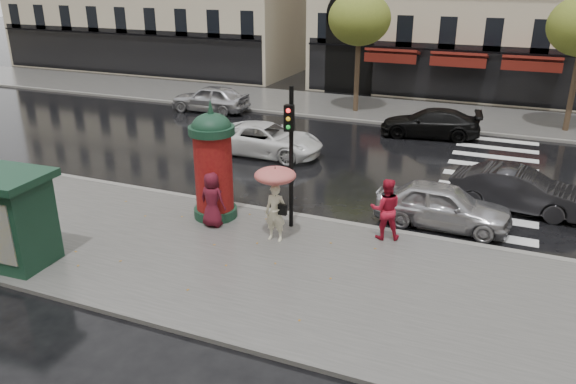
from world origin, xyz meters
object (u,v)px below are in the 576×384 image
at_px(car_black, 430,123).
at_px(car_white, 266,139).
at_px(car_silver, 443,205).
at_px(newsstand, 11,218).
at_px(man_burgundy, 212,200).
at_px(car_darkgrey, 518,190).
at_px(woman_red, 386,209).
at_px(woman_umbrella, 275,192).
at_px(car_far_silver, 210,98).
at_px(morris_column, 213,162).
at_px(traffic_light, 291,145).

bearing_deg(car_black, car_white, -55.03).
bearing_deg(car_silver, newsstand, 126.63).
relative_size(man_burgundy, car_darkgrey, 0.40).
height_order(woman_red, newsstand, newsstand).
relative_size(woman_umbrella, car_white, 0.46).
bearing_deg(newsstand, car_white, 80.10).
relative_size(woman_umbrella, newsstand, 0.90).
bearing_deg(car_silver, woman_red, 143.20).
bearing_deg(car_black, man_burgundy, -26.48).
relative_size(car_darkgrey, car_far_silver, 0.96).
relative_size(woman_umbrella, car_silver, 0.55).
relative_size(morris_column, car_darkgrey, 0.89).
bearing_deg(car_far_silver, woman_umbrella, 35.01).
bearing_deg(morris_column, woman_umbrella, -18.13).
bearing_deg(car_far_silver, car_darkgrey, 61.94).
bearing_deg(car_darkgrey, traffic_light, 130.96).
bearing_deg(car_far_silver, morris_column, 29.23).
relative_size(traffic_light, car_far_silver, 0.97).
xyz_separation_m(woman_umbrella, newsstand, (-5.97, -4.03, -0.20)).
height_order(morris_column, car_silver, morris_column).
bearing_deg(car_white, man_burgundy, -167.33).
bearing_deg(woman_umbrella, newsstand, -146.02).
xyz_separation_m(car_darkgrey, car_far_silver, (-16.83, 8.47, 0.05)).
relative_size(car_darkgrey, car_black, 0.92).
distance_m(woman_umbrella, newsstand, 7.21).
bearing_deg(car_black, car_silver, 3.70).
height_order(woman_red, car_darkgrey, woman_red).
bearing_deg(man_burgundy, morris_column, -62.26).
bearing_deg(car_far_silver, newsstand, 12.13).
height_order(woman_umbrella, car_far_silver, woman_umbrella).
distance_m(woman_red, car_far_silver, 18.29).
xyz_separation_m(traffic_light, car_darkgrey, (6.47, 4.52, -2.08)).
xyz_separation_m(woman_umbrella, woman_red, (2.96, 1.37, -0.59)).
distance_m(car_silver, car_far_silver, 18.23).
distance_m(man_burgundy, car_silver, 7.29).
distance_m(woman_red, car_white, 9.41).
bearing_deg(woman_red, car_black, -105.71).
xyz_separation_m(morris_column, car_silver, (6.92, 2.35, -1.26)).
height_order(woman_umbrella, traffic_light, traffic_light).
bearing_deg(morris_column, car_black, 69.28).
bearing_deg(newsstand, car_black, 64.80).
bearing_deg(traffic_light, car_black, 79.96).
bearing_deg(woman_red, man_burgundy, -5.66).
height_order(man_burgundy, car_white, man_burgundy).
xyz_separation_m(traffic_light, car_far_silver, (-10.36, 12.99, -2.03)).
xyz_separation_m(man_burgundy, traffic_light, (2.29, 0.83, 1.81)).
distance_m(woman_umbrella, man_burgundy, 2.33).
xyz_separation_m(car_darkgrey, car_white, (-10.45, 2.29, -0.02)).
bearing_deg(woman_red, traffic_light, -11.26).
height_order(woman_red, traffic_light, traffic_light).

